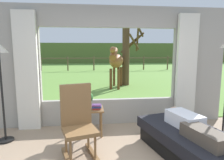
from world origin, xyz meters
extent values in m
cube|color=#9E998E|center=(-2.02, 2.26, 1.27)|extent=(1.15, 0.12, 2.55)
cube|color=#9E998E|center=(2.02, 2.26, 1.27)|extent=(1.15, 0.12, 2.55)
cube|color=#9E998E|center=(0.00, 2.26, 0.28)|extent=(2.90, 0.12, 0.55)
cube|color=#9E998E|center=(0.00, 2.26, 2.33)|extent=(2.90, 0.12, 0.45)
cube|color=silver|center=(-1.69, 2.12, 1.20)|extent=(0.44, 0.10, 2.40)
cube|color=silver|center=(1.69, 2.12, 1.20)|extent=(0.44, 0.10, 2.40)
cube|color=olive|center=(0.00, 13.16, 0.01)|extent=(36.00, 21.68, 0.02)
cube|color=#546731|center=(0.00, 23.00, 1.20)|extent=(36.00, 2.00, 2.40)
cube|color=black|center=(1.06, 0.71, 0.12)|extent=(1.15, 1.71, 0.24)
cube|color=black|center=(1.06, 0.71, 0.33)|extent=(1.25, 1.86, 0.18)
cube|color=silver|center=(1.06, 0.85, 0.53)|extent=(0.46, 0.66, 0.22)
cube|color=#4C4238|center=(1.06, 0.27, 0.51)|extent=(0.42, 0.73, 0.18)
sphere|color=tan|center=(1.06, 1.23, 0.53)|extent=(0.20, 0.20, 0.20)
cube|color=brown|center=(-0.60, 0.80, 0.44)|extent=(0.59, 0.59, 0.06)
cube|color=brown|center=(-0.66, 1.00, 0.78)|extent=(0.48, 0.19, 0.68)
cube|color=brown|center=(-0.80, 0.75, 0.03)|extent=(0.25, 0.67, 0.06)
cube|color=brown|center=(-0.41, 0.86, 0.03)|extent=(0.25, 0.67, 0.06)
cylinder|color=brown|center=(-0.73, 0.58, 0.24)|extent=(0.04, 0.04, 0.38)
cylinder|color=brown|center=(-0.38, 0.68, 0.24)|extent=(0.04, 0.04, 0.38)
cylinder|color=brown|center=(-0.83, 0.92, 0.24)|extent=(0.04, 0.04, 0.38)
cylinder|color=brown|center=(-0.48, 1.02, 0.24)|extent=(0.04, 0.04, 0.38)
cube|color=brown|center=(-0.40, 1.68, 0.51)|extent=(0.44, 0.44, 0.03)
cylinder|color=brown|center=(-0.57, 1.51, 0.24)|extent=(0.04, 0.04, 0.49)
cylinder|color=brown|center=(-0.23, 1.51, 0.24)|extent=(0.04, 0.04, 0.49)
cylinder|color=brown|center=(-0.57, 1.85, 0.24)|extent=(0.04, 0.04, 0.49)
cylinder|color=brown|center=(-0.23, 1.85, 0.24)|extent=(0.04, 0.04, 0.49)
cylinder|color=#9E6042|center=(-0.48, 1.74, 0.58)|extent=(0.14, 0.14, 0.12)
sphere|color=#2D6B2D|center=(-0.48, 1.74, 0.73)|extent=(0.22, 0.22, 0.22)
cube|color=#B22D28|center=(-0.32, 1.63, 0.54)|extent=(0.15, 0.13, 0.03)
cube|color=#23478C|center=(-0.31, 1.63, 0.57)|extent=(0.19, 0.14, 0.03)
cube|color=#59336B|center=(-0.32, 1.62, 0.60)|extent=(0.19, 0.15, 0.03)
cylinder|color=black|center=(-1.97, 1.57, 0.01)|extent=(0.28, 0.28, 0.03)
cylinder|color=black|center=(-1.97, 1.57, 0.80)|extent=(0.04, 0.04, 1.59)
cylinder|color=black|center=(2.09, 1.32, 0.01)|extent=(0.28, 0.28, 0.03)
ellipsoid|color=brown|center=(0.73, 6.43, 1.17)|extent=(0.89, 1.35, 0.60)
cylinder|color=brown|center=(0.54, 5.77, 1.48)|extent=(0.42, 0.65, 0.53)
ellipsoid|color=brown|center=(0.47, 5.54, 1.63)|extent=(0.33, 0.52, 0.24)
cube|color=#593319|center=(0.56, 5.85, 1.51)|extent=(0.20, 0.43, 0.32)
cylinder|color=#593319|center=(0.90, 7.00, 1.02)|extent=(0.12, 0.12, 0.55)
cylinder|color=#593319|center=(0.77, 5.98, 0.45)|extent=(0.11, 0.11, 0.85)
cylinder|color=#593319|center=(0.46, 6.07, 0.45)|extent=(0.11, 0.11, 0.85)
cylinder|color=#593319|center=(1.00, 6.78, 0.45)|extent=(0.11, 0.11, 0.85)
cylinder|color=#593319|center=(0.70, 6.88, 0.45)|extent=(0.11, 0.11, 0.85)
cylinder|color=#4C3823|center=(1.25, 6.99, 1.33)|extent=(0.32, 0.32, 2.61)
cylinder|color=#47331E|center=(1.64, 7.33, 1.93)|extent=(0.87, 0.99, 0.96)
cylinder|color=#47331E|center=(1.51, 7.32, 1.88)|extent=(0.85, 0.70, 0.81)
cylinder|color=#47331E|center=(1.76, 6.91, 2.16)|extent=(0.25, 1.02, 1.19)
cylinder|color=#47331E|center=(1.58, 6.76, 1.97)|extent=(0.68, 0.89, 0.67)
cylinder|color=#47331E|center=(1.66, 6.65, 2.72)|extent=(0.87, 1.02, 1.02)
cylinder|color=brown|center=(-6.00, 13.80, 0.57)|extent=(0.10, 0.10, 1.10)
cylinder|color=brown|center=(-4.00, 13.80, 0.57)|extent=(0.10, 0.10, 1.10)
cylinder|color=brown|center=(-2.00, 13.80, 0.57)|extent=(0.10, 0.10, 1.10)
cylinder|color=brown|center=(0.00, 13.80, 0.57)|extent=(0.10, 0.10, 1.10)
cylinder|color=brown|center=(2.00, 13.80, 0.57)|extent=(0.10, 0.10, 1.10)
cylinder|color=brown|center=(4.00, 13.80, 0.57)|extent=(0.10, 0.10, 1.10)
cylinder|color=brown|center=(6.00, 13.80, 0.57)|extent=(0.10, 0.10, 1.10)
cylinder|color=brown|center=(8.00, 13.80, 0.57)|extent=(0.10, 0.10, 1.10)
cube|color=brown|center=(0.00, 13.80, 0.97)|extent=(16.00, 0.06, 0.08)
camera|label=1|loc=(-0.47, -2.12, 1.65)|focal=32.59mm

